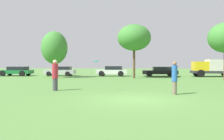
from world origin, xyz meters
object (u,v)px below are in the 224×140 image
object	(u,v)px
tree_0	(54,48)
person_catcher	(175,78)
parked_car_black	(161,71)
tree_1	(134,38)
delivery_truck_yellow	(215,67)
person_thrower	(55,75)
parked_car_silver	(61,71)
parked_car_green	(16,71)
parked_car_white	(112,71)
frisbee	(96,61)

from	to	relation	value
tree_0	person_catcher	bearing A→B (deg)	-51.13
parked_car_black	tree_0	bearing A→B (deg)	17.06
tree_1	delivery_truck_yellow	xyz separation A→B (m)	(10.00, 3.54, -3.31)
person_thrower	parked_car_silver	bearing A→B (deg)	116.08
parked_car_green	delivery_truck_yellow	xyz separation A→B (m)	(25.30, -0.00, 0.53)
parked_car_silver	parked_car_white	size ratio (longest dim) A/B	1.02
person_thrower	tree_0	size ratio (longest dim) A/B	0.36
delivery_truck_yellow	frisbee	bearing A→B (deg)	52.04
parked_car_silver	parked_car_black	distance (m)	12.99
tree_1	parked_car_white	bearing A→B (deg)	125.55
person_catcher	tree_1	world-z (taller)	tree_1
person_thrower	frisbee	bearing A→B (deg)	2.70
person_thrower	tree_1	world-z (taller)	tree_1
frisbee	delivery_truck_yellow	size ratio (longest dim) A/B	0.05
tree_0	parked_car_green	distance (m)	7.56
tree_0	parked_car_white	distance (m)	7.83
parked_car_silver	delivery_truck_yellow	distance (m)	19.58
frisbee	parked_car_silver	size ratio (longest dim) A/B	0.07
tree_1	person_thrower	bearing A→B (deg)	-112.43
frisbee	parked_car_green	bearing A→B (deg)	128.55
person_thrower	tree_1	size ratio (longest dim) A/B	0.32
person_catcher	parked_car_white	xyz separation A→B (m)	(-4.71, 17.37, -0.24)
person_catcher	tree_0	world-z (taller)	tree_0
frisbee	parked_car_silver	bearing A→B (deg)	113.14
parked_car_silver	parked_car_black	bearing A→B (deg)	179.88
delivery_truck_yellow	tree_1	bearing A→B (deg)	19.18
parked_car_white	delivery_truck_yellow	xyz separation A→B (m)	(12.74, -0.29, 0.50)
frisbee	parked_car_white	xyz separation A→B (m)	(-0.30, 16.42, -1.12)
person_thrower	delivery_truck_yellow	world-z (taller)	delivery_truck_yellow
parked_car_black	person_catcher	bearing A→B (deg)	84.98
person_catcher	parked_car_black	size ratio (longest dim) A/B	0.41
person_thrower	parked_car_silver	xyz separation A→B (m)	(-4.52, 16.30, -0.32)
tree_0	delivery_truck_yellow	distance (m)	19.52
tree_1	parked_car_black	xyz separation A→B (m)	(3.43, 4.12, -3.85)
parked_car_white	parked_car_silver	bearing A→B (deg)	-2.40
person_catcher	tree_1	xyz separation A→B (m)	(-1.97, 13.54, 3.57)
tree_1	parked_car_silver	distance (m)	11.09
person_catcher	parked_car_silver	world-z (taller)	person_catcher
parked_car_silver	tree_0	bearing A→B (deg)	96.46
tree_0	frisbee	bearing A→B (deg)	-62.49
frisbee	parked_car_black	world-z (taller)	frisbee
person_catcher	parked_car_green	bearing A→B (deg)	-34.10
parked_car_white	person_thrower	bearing A→B (deg)	81.51
frisbee	tree_0	world-z (taller)	tree_0
person_thrower	parked_car_white	xyz separation A→B (m)	(2.31, 16.06, -0.28)
person_thrower	frisbee	world-z (taller)	person_thrower
tree_0	delivery_truck_yellow	bearing A→B (deg)	9.91
parked_car_silver	delivery_truck_yellow	world-z (taller)	delivery_truck_yellow
delivery_truck_yellow	parked_car_green	bearing A→B (deg)	-0.31
frisbee	tree_1	size ratio (longest dim) A/B	0.05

